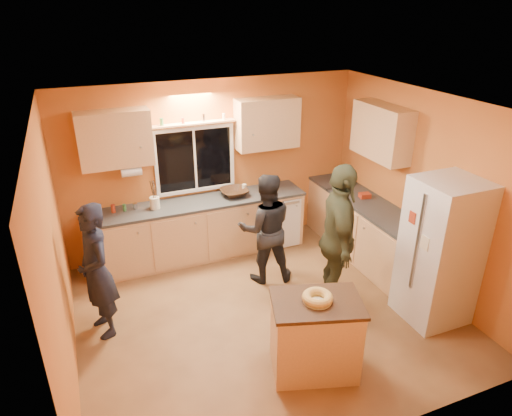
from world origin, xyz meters
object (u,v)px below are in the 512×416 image
island (315,335)px  person_right (338,240)px  refrigerator (440,252)px  person_center (266,228)px  person_left (96,272)px

island → person_right: bearing=65.9°
refrigerator → person_center: bearing=135.7°
refrigerator → person_center: refrigerator is taller
person_right → island: bearing=160.9°
person_left → person_center: person_left is taller
refrigerator → island: 1.87m
island → person_right: 1.29m
island → person_center: bearing=100.3°
island → person_center: size_ratio=0.67×
island → person_right: size_ratio=0.54×
island → person_right: person_right is taller
refrigerator → person_right: 1.19m
island → person_center: person_center is taller
refrigerator → person_right: (-1.02, 0.62, 0.06)m
person_left → person_right: person_right is taller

